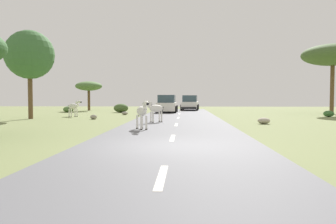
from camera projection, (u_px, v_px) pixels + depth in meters
ground_plane at (168, 148)px, 10.31m from camera, size 90.00×90.00×0.00m
road at (170, 147)px, 10.31m from camera, size 6.00×64.00×0.05m
lane_markings at (169, 151)px, 9.31m from camera, size 0.16×56.00×0.01m
zebra_0 at (142, 112)px, 15.60m from camera, size 0.86×1.39×1.41m
zebra_1 at (155, 109)px, 19.97m from camera, size 1.25×1.05×1.37m
zebra_2 at (74, 107)px, 26.68m from camera, size 1.36×0.79×1.36m
car_0 at (190, 103)px, 38.76m from camera, size 2.28×4.46×1.74m
car_1 at (167, 104)px, 33.02m from camera, size 2.12×4.39×1.74m
tree_0 at (333, 55)px, 30.28m from camera, size 5.57×5.57×6.43m
tree_2 at (30, 55)px, 23.72m from camera, size 3.49×3.49×6.38m
tree_3 at (89, 86)px, 38.72m from camera, size 3.11×3.11×3.42m
bush_1 at (68, 109)px, 34.02m from camera, size 1.04×0.94×0.63m
bush_2 at (121, 108)px, 33.88m from camera, size 1.49×1.34×0.90m
bush_3 at (329, 114)px, 26.37m from camera, size 0.83×0.75×0.50m
rock_0 at (94, 117)px, 23.36m from camera, size 0.49×0.35×0.33m
rock_1 at (125, 113)px, 29.34m from camera, size 0.56×0.41×0.28m
rock_2 at (264, 121)px, 19.40m from camera, size 0.72×0.70×0.37m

